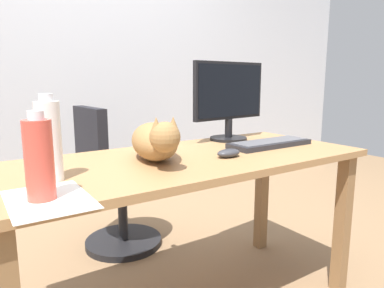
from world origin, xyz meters
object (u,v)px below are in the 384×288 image
(water_bottle, at_px, (39,159))
(cat, at_px, (155,141))
(monitor, at_px, (229,98))
(keyboard, at_px, (270,143))
(computer_mouse, at_px, (229,153))
(spray_bottle, at_px, (49,141))
(office_chair, at_px, (114,189))

(water_bottle, bearing_deg, cat, 27.66)
(monitor, height_order, water_bottle, monitor)
(water_bottle, bearing_deg, keyboard, 11.14)
(monitor, height_order, cat, monitor)
(computer_mouse, relative_size, water_bottle, 0.45)
(cat, relative_size, spray_bottle, 2.08)
(monitor, height_order, keyboard, monitor)
(cat, xyz_separation_m, spray_bottle, (-0.42, -0.07, 0.05))
(keyboard, distance_m, computer_mouse, 0.34)
(water_bottle, distance_m, spray_bottle, 0.19)
(keyboard, distance_m, spray_bottle, 1.04)
(cat, height_order, spray_bottle, spray_bottle)
(cat, bearing_deg, spray_bottle, -170.33)
(office_chair, height_order, cat, cat)
(keyboard, xyz_separation_m, cat, (-0.61, 0.04, 0.07))
(computer_mouse, xyz_separation_m, water_bottle, (-0.77, -0.13, 0.10))
(monitor, bearing_deg, computer_mouse, -129.52)
(cat, bearing_deg, office_chair, 81.80)
(monitor, relative_size, keyboard, 1.09)
(monitor, xyz_separation_m, cat, (-0.56, -0.21, -0.15))
(office_chair, bearing_deg, cat, -98.20)
(cat, relative_size, water_bottle, 2.40)
(cat, bearing_deg, keyboard, -3.54)
(office_chair, distance_m, spray_bottle, 1.10)
(spray_bottle, bearing_deg, office_chair, 57.72)
(monitor, relative_size, spray_bottle, 1.71)
(monitor, xyz_separation_m, keyboard, (0.05, -0.25, -0.21))
(office_chair, distance_m, cat, 0.89)
(cat, distance_m, water_bottle, 0.55)
(water_bottle, bearing_deg, computer_mouse, 9.88)
(cat, height_order, water_bottle, water_bottle)
(office_chair, height_order, water_bottle, water_bottle)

